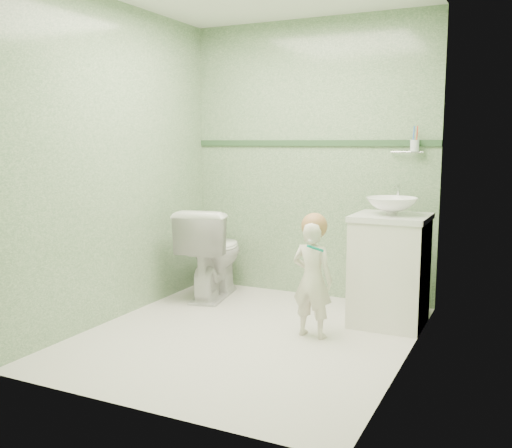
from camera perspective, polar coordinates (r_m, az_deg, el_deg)
The scene contains 12 objects.
ground at distance 4.12m, azimuth -0.92°, elevation -11.09°, with size 2.50×2.50×0.00m, color silver.
room_shell at distance 3.89m, azimuth -0.96°, elevation 5.85°, with size 2.50×2.54×2.40m.
trim_stripe at distance 5.02m, azimuth 5.44°, elevation 8.06°, with size 2.20×0.02×0.05m, color #305231.
vanity at distance 4.38m, azimuth 13.19°, elevation -4.69°, with size 0.52×0.50×0.80m, color white.
counter at distance 4.30m, azimuth 13.37°, elevation 0.65°, with size 0.54×0.52×0.04m, color white.
basin at distance 4.29m, azimuth 13.41°, elevation 1.76°, with size 0.37×0.37×0.13m, color white.
faucet at distance 4.47m, azimuth 13.95°, elevation 3.01°, with size 0.03×0.13×0.18m.
cup_holder at distance 4.73m, azimuth 15.48°, elevation 7.53°, with size 0.26×0.07×0.21m.
toilet at distance 5.03m, azimuth -4.40°, elevation -2.85°, with size 0.44×0.78×0.79m, color white.
toddler at distance 4.01m, azimuth 5.65°, elevation -5.54°, with size 0.30×0.20×0.82m, color beige.
hair_cap at distance 3.96m, azimuth 5.85°, elevation -0.19°, with size 0.18×0.18×0.18m, color #A77446.
teal_toothbrush at distance 3.81m, azimuth 5.89°, elevation -2.35°, with size 0.11×0.13×0.08m.
Camera 1 is at (1.74, -3.47, 1.36)m, focal length 40.06 mm.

